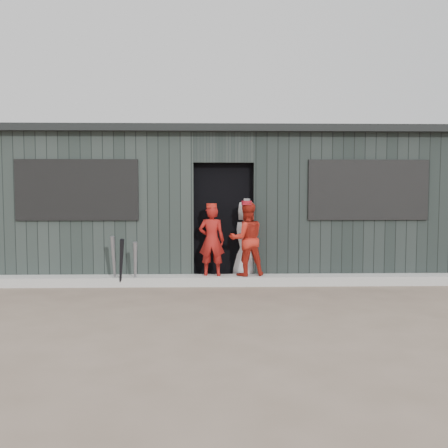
{
  "coord_description": "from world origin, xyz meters",
  "views": [
    {
      "loc": [
        -0.21,
        -6.23,
        1.56
      ],
      "look_at": [
        0.0,
        1.8,
        1.0
      ],
      "focal_mm": 40.0,
      "sensor_mm": 36.0,
      "label": 1
    }
  ],
  "objects_px": {
    "player_red_right": "(247,239)",
    "dugout": "(222,203)",
    "player_grey_back": "(247,240)",
    "bat_left": "(114,262)",
    "bat_mid": "(135,264)",
    "player_red_left": "(212,240)",
    "bat_right": "(121,263)"
  },
  "relations": [
    {
      "from": "bat_mid",
      "to": "dugout",
      "type": "distance_m",
      "value": 2.51
    },
    {
      "from": "dugout",
      "to": "bat_right",
      "type": "bearing_deg",
      "value": -129.88
    },
    {
      "from": "player_grey_back",
      "to": "dugout",
      "type": "distance_m",
      "value": 1.48
    },
    {
      "from": "bat_mid",
      "to": "dugout",
      "type": "bearing_deg",
      "value": 52.64
    },
    {
      "from": "player_red_right",
      "to": "dugout",
      "type": "distance_m",
      "value": 1.77
    },
    {
      "from": "bat_left",
      "to": "dugout",
      "type": "xyz_separation_m",
      "value": [
        1.75,
        1.86,
        0.87
      ]
    },
    {
      "from": "player_red_left",
      "to": "bat_right",
      "type": "bearing_deg",
      "value": 17.08
    },
    {
      "from": "player_red_left",
      "to": "player_red_right",
      "type": "bearing_deg",
      "value": -175.73
    },
    {
      "from": "dugout",
      "to": "player_grey_back",
      "type": "bearing_deg",
      "value": -72.87
    },
    {
      "from": "bat_left",
      "to": "player_grey_back",
      "type": "xyz_separation_m",
      "value": [
        2.15,
        0.57,
        0.27
      ]
    },
    {
      "from": "bat_mid",
      "to": "player_red_right",
      "type": "bearing_deg",
      "value": 6.6
    },
    {
      "from": "bat_left",
      "to": "dugout",
      "type": "relative_size",
      "value": 0.1
    },
    {
      "from": "bat_right",
      "to": "bat_mid",
      "type": "bearing_deg",
      "value": 22.81
    },
    {
      "from": "player_red_left",
      "to": "dugout",
      "type": "height_order",
      "value": "dugout"
    },
    {
      "from": "player_red_left",
      "to": "dugout",
      "type": "distance_m",
      "value": 1.74
    },
    {
      "from": "bat_left",
      "to": "player_red_right",
      "type": "distance_m",
      "value": 2.16
    },
    {
      "from": "player_red_right",
      "to": "dugout",
      "type": "height_order",
      "value": "dugout"
    },
    {
      "from": "bat_right",
      "to": "dugout",
      "type": "distance_m",
      "value": 2.68
    },
    {
      "from": "player_red_left",
      "to": "player_grey_back",
      "type": "xyz_separation_m",
      "value": [
        0.6,
        0.35,
        -0.04
      ]
    },
    {
      "from": "player_red_right",
      "to": "player_grey_back",
      "type": "xyz_separation_m",
      "value": [
        0.03,
        0.36,
        -0.06
      ]
    },
    {
      "from": "bat_left",
      "to": "player_red_right",
      "type": "bearing_deg",
      "value": 5.76
    },
    {
      "from": "player_red_right",
      "to": "bat_mid",
      "type": "bearing_deg",
      "value": -5.85
    },
    {
      "from": "bat_mid",
      "to": "bat_right",
      "type": "height_order",
      "value": "bat_right"
    },
    {
      "from": "player_red_right",
      "to": "player_red_left",
      "type": "bearing_deg",
      "value": -13.28
    },
    {
      "from": "bat_mid",
      "to": "bat_left",
      "type": "bearing_deg",
      "value": -178.76
    },
    {
      "from": "bat_mid",
      "to": "player_red_left",
      "type": "distance_m",
      "value": 1.29
    },
    {
      "from": "bat_left",
      "to": "player_red_left",
      "type": "xyz_separation_m",
      "value": [
        1.55,
        0.22,
        0.31
      ]
    },
    {
      "from": "bat_left",
      "to": "player_grey_back",
      "type": "bearing_deg",
      "value": 14.88
    },
    {
      "from": "bat_mid",
      "to": "dugout",
      "type": "height_order",
      "value": "dugout"
    },
    {
      "from": "player_red_right",
      "to": "dugout",
      "type": "bearing_deg",
      "value": -89.79
    },
    {
      "from": "bat_mid",
      "to": "player_red_right",
      "type": "relative_size",
      "value": 0.63
    },
    {
      "from": "player_red_right",
      "to": "player_grey_back",
      "type": "bearing_deg",
      "value": -106.9
    }
  ]
}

